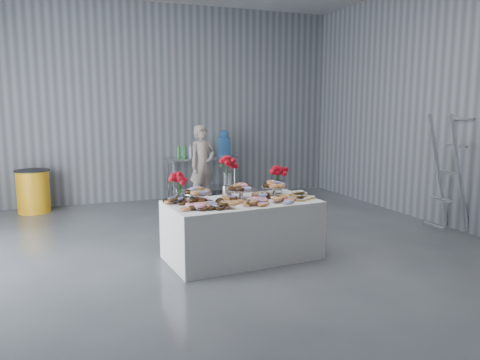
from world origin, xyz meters
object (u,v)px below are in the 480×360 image
Objects in this scene: person at (202,165)px; trash_barrel at (33,191)px; display_table at (242,230)px; stepladder at (448,173)px; prep_table at (201,170)px; water_jug at (224,144)px.

person is 3.17m from trash_barrel.
stepladder is at bearing 0.51° from display_table.
person reaches higher than prep_table.
prep_table is 0.95× the size of person.
water_jug reaches higher than prep_table.
trash_barrel is at bearing 147.76° from stepladder.
water_jug is at bearing 0.00° from trash_barrel.
prep_table is (0.62, 3.85, 0.24)m from display_table.
prep_table is at bearing 56.56° from person.
display_table is at bearing -55.79° from trash_barrel.
stepladder reaches higher than display_table.
water_jug is 0.30× the size of stepladder.
water_jug is at bearing -0.00° from prep_table.
person is at bearing -7.92° from trash_barrel.
person is 1.99× the size of trash_barrel.
display_table is 1.27× the size of prep_table.
trash_barrel is (-3.73, 0.00, -0.75)m from water_jug.
display_table is 3.47m from person.
water_jug reaches higher than display_table.
trash_barrel is 0.42× the size of stepladder.
prep_table is 0.73m from water_jug.
person is at bearing -104.48° from prep_table.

